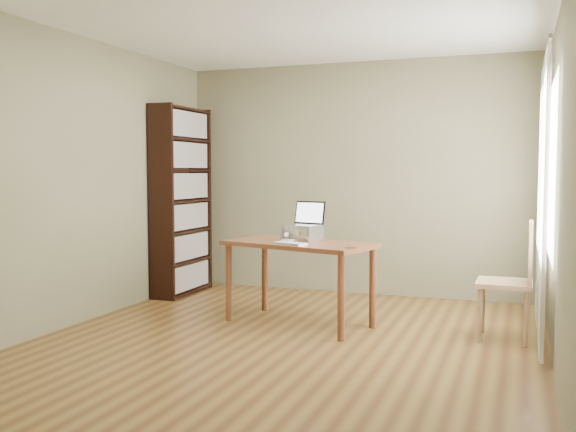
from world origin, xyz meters
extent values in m
cube|color=#593417|center=(0.00, 0.00, -0.01)|extent=(4.00, 4.50, 0.02)
cube|color=white|center=(0.00, 0.00, 2.61)|extent=(4.00, 4.50, 0.02)
cube|color=#787450|center=(0.00, 2.26, 1.30)|extent=(4.00, 0.02, 2.60)
cube|color=#787450|center=(0.00, -2.26, 1.30)|extent=(4.00, 0.02, 2.60)
cube|color=#787450|center=(-2.01, 0.00, 1.30)|extent=(0.02, 4.50, 2.60)
cube|color=#787450|center=(2.01, 0.00, 1.30)|extent=(0.02, 4.50, 2.60)
cube|color=white|center=(1.98, 0.80, 1.40)|extent=(0.01, 1.80, 1.40)
cube|color=black|center=(-1.84, 1.12, 1.05)|extent=(0.30, 0.04, 2.10)
cube|color=black|center=(-1.84, 1.98, 1.05)|extent=(0.30, 0.04, 2.10)
cube|color=black|center=(-1.98, 1.55, 1.05)|extent=(0.02, 0.90, 2.10)
cube|color=black|center=(-1.84, 1.55, 0.03)|extent=(0.30, 0.84, 0.02)
cube|color=black|center=(-1.81, 1.55, 0.20)|extent=(0.20, 0.78, 0.28)
cube|color=black|center=(-1.84, 1.55, 0.37)|extent=(0.30, 0.84, 0.03)
cube|color=black|center=(-1.81, 1.55, 0.54)|extent=(0.20, 0.78, 0.28)
cube|color=black|center=(-1.84, 1.55, 0.71)|extent=(0.30, 0.84, 0.02)
cube|color=black|center=(-1.81, 1.55, 0.88)|extent=(0.20, 0.78, 0.28)
cube|color=black|center=(-1.84, 1.55, 1.05)|extent=(0.30, 0.84, 0.02)
cube|color=black|center=(-1.81, 1.55, 1.22)|extent=(0.20, 0.78, 0.28)
cube|color=black|center=(-1.84, 1.55, 1.39)|extent=(0.30, 0.84, 0.02)
cube|color=black|center=(-1.81, 1.55, 1.56)|extent=(0.20, 0.78, 0.28)
cube|color=black|center=(-1.84, 1.55, 1.73)|extent=(0.30, 0.84, 0.02)
cube|color=black|center=(-1.81, 1.55, 1.90)|extent=(0.20, 0.78, 0.28)
cube|color=black|center=(-1.84, 1.55, 2.07)|extent=(0.30, 0.84, 0.03)
cube|color=white|center=(1.92, 0.25, 1.15)|extent=(0.03, 0.70, 2.20)
cube|color=white|center=(1.92, 1.35, 1.15)|extent=(0.03, 0.70, 2.20)
cylinder|color=silver|center=(1.92, 0.80, 2.28)|extent=(0.03, 1.90, 0.03)
cube|color=brown|center=(-0.10, 0.61, 0.73)|extent=(1.45, 0.99, 0.04)
cylinder|color=brown|center=(-0.71, 0.88, 0.35)|extent=(0.06, 0.06, 0.71)
cylinder|color=brown|center=(0.50, 0.88, 0.35)|extent=(0.06, 0.06, 0.71)
cylinder|color=brown|center=(-0.71, 0.34, 0.35)|extent=(0.06, 0.06, 0.71)
cylinder|color=brown|center=(0.50, 0.34, 0.35)|extent=(0.06, 0.06, 0.71)
cube|color=silver|center=(-0.25, 0.69, 0.81)|extent=(0.03, 0.25, 0.12)
cube|color=silver|center=(0.04, 0.69, 0.81)|extent=(0.03, 0.25, 0.12)
cube|color=silver|center=(-0.10, 0.69, 0.88)|extent=(0.32, 0.25, 0.01)
cube|color=silver|center=(-0.10, 0.69, 0.89)|extent=(0.36, 0.30, 0.02)
cube|color=black|center=(-0.10, 0.82, 1.00)|extent=(0.32, 0.13, 0.21)
cube|color=white|center=(-0.10, 0.81, 1.00)|extent=(0.29, 0.11, 0.18)
cube|color=silver|center=(-0.11, 0.39, 0.76)|extent=(0.32, 0.22, 0.02)
cube|color=white|center=(-0.11, 0.39, 0.77)|extent=(0.30, 0.20, 0.00)
cylinder|color=brown|center=(0.45, 0.32, 0.75)|extent=(0.10, 0.10, 0.01)
ellipsoid|color=#4E433D|center=(-0.14, 0.72, 0.82)|extent=(0.17, 0.38, 0.13)
ellipsoid|color=#4E433D|center=(-0.14, 0.83, 0.81)|extent=(0.15, 0.16, 0.12)
ellipsoid|color=#4E433D|center=(-0.14, 0.53, 0.84)|extent=(0.10, 0.10, 0.09)
ellipsoid|color=silver|center=(-0.14, 0.57, 0.80)|extent=(0.09, 0.09, 0.08)
sphere|color=silver|center=(-0.14, 0.49, 0.82)|extent=(0.04, 0.04, 0.04)
cone|color=#4E433D|center=(-0.17, 0.53, 0.88)|extent=(0.03, 0.04, 0.04)
cone|color=#4E433D|center=(-0.12, 0.53, 0.88)|extent=(0.03, 0.04, 0.04)
cylinder|color=silver|center=(-0.17, 0.52, 0.77)|extent=(0.03, 0.09, 0.03)
cylinder|color=silver|center=(-0.11, 0.52, 0.77)|extent=(0.03, 0.09, 0.03)
cylinder|color=#4E433D|center=(-0.05, 0.85, 0.77)|extent=(0.13, 0.20, 0.03)
cube|color=tan|center=(1.65, 0.69, 0.46)|extent=(0.44, 0.44, 0.04)
cylinder|color=tan|center=(1.47, 0.52, 0.23)|extent=(0.04, 0.04, 0.46)
cylinder|color=tan|center=(1.82, 0.52, 0.23)|extent=(0.04, 0.04, 0.46)
cylinder|color=tan|center=(1.47, 0.87, 0.23)|extent=(0.04, 0.04, 0.46)
cylinder|color=tan|center=(1.82, 0.87, 0.23)|extent=(0.04, 0.04, 0.46)
cube|color=tan|center=(1.84, 0.69, 0.72)|extent=(0.03, 0.41, 0.52)
camera|label=1|loc=(1.77, -4.80, 1.38)|focal=40.00mm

